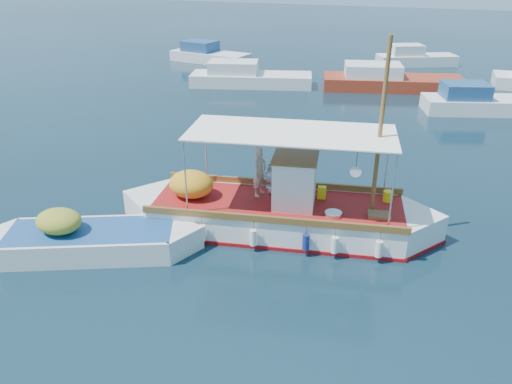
% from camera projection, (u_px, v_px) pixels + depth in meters
% --- Properties ---
extents(ground, '(160.00, 160.00, 0.00)m').
position_uv_depth(ground, '(290.00, 243.00, 15.07)').
color(ground, black).
rests_on(ground, ground).
extents(fishing_caique, '(10.05, 4.02, 6.23)m').
position_uv_depth(fishing_caique, '(276.00, 214.00, 15.65)').
color(fishing_caique, white).
rests_on(fishing_caique, ground).
extents(dinghy, '(5.96, 3.58, 1.59)m').
position_uv_depth(dinghy, '(89.00, 242.00, 14.50)').
color(dinghy, white).
rests_on(dinghy, ground).
extents(bg_boat_nw, '(8.31, 4.40, 1.80)m').
position_uv_depth(bg_boat_nw, '(248.00, 78.00, 33.19)').
color(bg_boat_nw, silver).
rests_on(bg_boat_nw, ground).
extents(bg_boat_n, '(9.28, 4.85, 1.80)m').
position_uv_depth(bg_boat_n, '(388.00, 81.00, 32.37)').
color(bg_boat_n, maroon).
rests_on(bg_boat_n, ground).
extents(bg_boat_ne, '(6.33, 3.84, 1.80)m').
position_uv_depth(bg_boat_ne, '(476.00, 103.00, 27.55)').
color(bg_boat_ne, silver).
rests_on(bg_boat_ne, ground).
extents(bg_boat_far_w, '(6.85, 3.39, 1.80)m').
position_uv_depth(bg_boat_far_w, '(208.00, 56.00, 40.71)').
color(bg_boat_far_w, silver).
rests_on(bg_boat_far_w, ground).
extents(bg_boat_far_n, '(6.34, 4.37, 1.80)m').
position_uv_depth(bg_boat_far_n, '(414.00, 59.00, 39.41)').
color(bg_boat_far_n, silver).
rests_on(bg_boat_far_n, ground).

